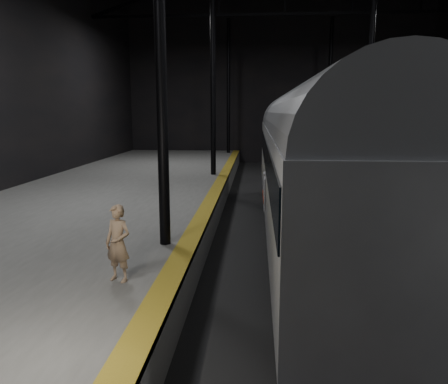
# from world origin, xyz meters

# --- Properties ---
(ground) EXTENTS (44.00, 44.00, 0.00)m
(ground) POSITION_xyz_m (0.00, 0.00, 0.00)
(ground) COLOR black
(ground) RESTS_ON ground
(platform_left) EXTENTS (9.00, 43.80, 1.00)m
(platform_left) POSITION_xyz_m (-7.50, 0.00, 0.50)
(platform_left) COLOR #555553
(platform_left) RESTS_ON ground
(tactile_strip) EXTENTS (0.50, 43.80, 0.01)m
(tactile_strip) POSITION_xyz_m (-3.25, 0.00, 1.00)
(tactile_strip) COLOR olive
(tactile_strip) RESTS_ON platform_left
(track) EXTENTS (2.40, 43.00, 0.24)m
(track) POSITION_xyz_m (0.00, 0.00, 0.07)
(track) COLOR #3F3328
(track) RESTS_ON ground
(train) EXTENTS (2.72, 18.12, 4.84)m
(train) POSITION_xyz_m (-0.00, -0.39, 2.70)
(train) COLOR #9D9FA4
(train) RESTS_ON ground
(woman) EXTENTS (0.63, 0.52, 1.48)m
(woman) POSITION_xyz_m (-4.18, -6.41, 1.74)
(woman) COLOR #9A7C5E
(woman) RESTS_ON platform_left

